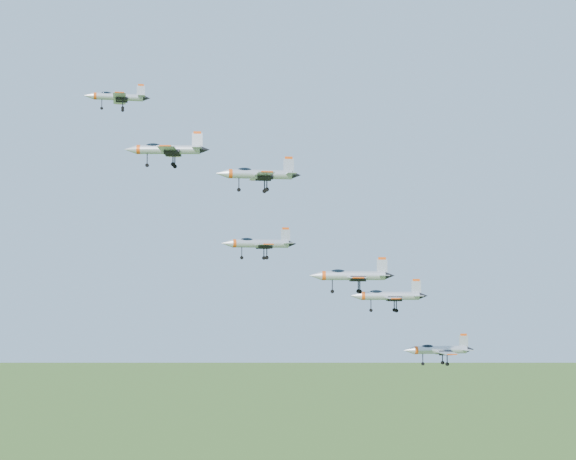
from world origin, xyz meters
name	(u,v)px	position (x,y,z in m)	size (l,w,h in m)	color
jet_lead	(116,97)	(-17.12, 13.17, 142.34)	(11.08, 9.21, 2.96)	#AAAFB7
jet_left_high	(166,149)	(-10.70, 0.73, 131.90)	(13.12, 11.17, 3.57)	#AAAFB7
jet_right_high	(258,174)	(-0.11, -14.25, 126.69)	(12.26, 10.22, 3.28)	#AAAFB7
jet_left_low	(258,243)	(5.72, 6.18, 117.67)	(12.92, 10.69, 3.45)	#AAAFB7
jet_right_low	(351,275)	(15.79, -9.87, 112.39)	(12.78, 10.89, 3.48)	#AAAFB7
jet_trail	(388,296)	(27.36, 1.95, 108.90)	(13.11, 11.15, 3.57)	#AAAFB7
jet_extra	(438,350)	(42.34, 12.28, 98.41)	(13.80, 11.54, 3.69)	#AAAFB7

